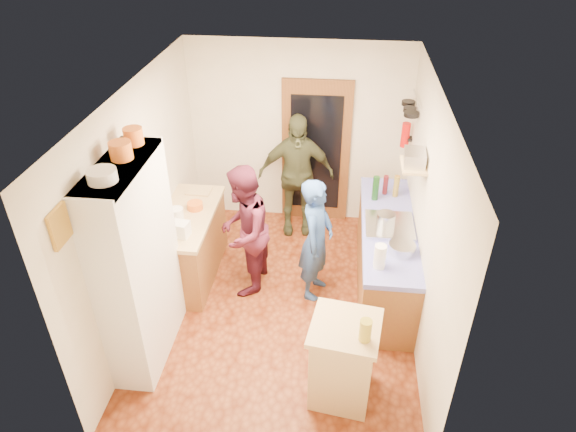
% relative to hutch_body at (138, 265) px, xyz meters
% --- Properties ---
extents(floor, '(3.00, 4.00, 0.02)m').
position_rel_hutch_body_xyz_m(floor, '(1.30, 0.80, -1.11)').
color(floor, brown).
rests_on(floor, ground).
extents(ceiling, '(3.00, 4.00, 0.02)m').
position_rel_hutch_body_xyz_m(ceiling, '(1.30, 0.80, 1.51)').
color(ceiling, silver).
rests_on(ceiling, ground).
extents(wall_back, '(3.00, 0.02, 2.60)m').
position_rel_hutch_body_xyz_m(wall_back, '(1.30, 2.81, 0.20)').
color(wall_back, beige).
rests_on(wall_back, ground).
extents(wall_front, '(3.00, 0.02, 2.60)m').
position_rel_hutch_body_xyz_m(wall_front, '(1.30, -1.21, 0.20)').
color(wall_front, beige).
rests_on(wall_front, ground).
extents(wall_left, '(0.02, 4.00, 2.60)m').
position_rel_hutch_body_xyz_m(wall_left, '(-0.21, 0.80, 0.20)').
color(wall_left, beige).
rests_on(wall_left, ground).
extents(wall_right, '(0.02, 4.00, 2.60)m').
position_rel_hutch_body_xyz_m(wall_right, '(2.81, 0.80, 0.20)').
color(wall_right, beige).
rests_on(wall_right, ground).
extents(door_frame, '(0.95, 0.06, 2.10)m').
position_rel_hutch_body_xyz_m(door_frame, '(1.55, 2.77, -0.05)').
color(door_frame, brown).
rests_on(door_frame, ground).
extents(door_glass, '(0.70, 0.02, 1.70)m').
position_rel_hutch_body_xyz_m(door_glass, '(1.55, 2.74, -0.05)').
color(door_glass, black).
rests_on(door_glass, door_frame).
extents(hutch_body, '(0.40, 1.20, 2.20)m').
position_rel_hutch_body_xyz_m(hutch_body, '(0.00, 0.00, 0.00)').
color(hutch_body, silver).
rests_on(hutch_body, ground).
extents(hutch_top_shelf, '(0.40, 1.14, 0.04)m').
position_rel_hutch_body_xyz_m(hutch_top_shelf, '(0.00, 0.00, 1.08)').
color(hutch_top_shelf, silver).
rests_on(hutch_top_shelf, hutch_body).
extents(plate_stack, '(0.24, 0.24, 0.10)m').
position_rel_hutch_body_xyz_m(plate_stack, '(0.00, -0.30, 1.15)').
color(plate_stack, white).
rests_on(plate_stack, hutch_top_shelf).
extents(orange_pot_a, '(0.20, 0.20, 0.16)m').
position_rel_hutch_body_xyz_m(orange_pot_a, '(0.00, 0.11, 1.18)').
color(orange_pot_a, orange).
rests_on(orange_pot_a, hutch_top_shelf).
extents(orange_pot_b, '(0.18, 0.18, 0.16)m').
position_rel_hutch_body_xyz_m(orange_pot_b, '(0.00, 0.41, 1.18)').
color(orange_pot_b, orange).
rests_on(orange_pot_b, hutch_top_shelf).
extents(left_counter_base, '(0.60, 1.40, 0.85)m').
position_rel_hutch_body_xyz_m(left_counter_base, '(0.10, 1.25, -0.68)').
color(left_counter_base, brown).
rests_on(left_counter_base, ground).
extents(left_counter_top, '(0.64, 1.44, 0.05)m').
position_rel_hutch_body_xyz_m(left_counter_top, '(0.10, 1.25, -0.23)').
color(left_counter_top, tan).
rests_on(left_counter_top, left_counter_base).
extents(toaster, '(0.26, 0.19, 0.17)m').
position_rel_hutch_body_xyz_m(toaster, '(0.15, 0.82, -0.11)').
color(toaster, white).
rests_on(toaster, left_counter_top).
extents(kettle, '(0.19, 0.19, 0.18)m').
position_rel_hutch_body_xyz_m(kettle, '(0.05, 1.08, -0.11)').
color(kettle, white).
rests_on(kettle, left_counter_top).
extents(orange_bowl, '(0.24, 0.24, 0.09)m').
position_rel_hutch_body_xyz_m(orange_bowl, '(0.18, 1.38, -0.16)').
color(orange_bowl, orange).
rests_on(orange_bowl, left_counter_top).
extents(chopping_board, '(0.31, 0.24, 0.02)m').
position_rel_hutch_body_xyz_m(chopping_board, '(0.12, 1.78, -0.19)').
color(chopping_board, tan).
rests_on(chopping_board, left_counter_top).
extents(right_counter_base, '(0.60, 2.20, 0.84)m').
position_rel_hutch_body_xyz_m(right_counter_base, '(2.50, 1.30, -0.68)').
color(right_counter_base, brown).
rests_on(right_counter_base, ground).
extents(right_counter_top, '(0.62, 2.22, 0.06)m').
position_rel_hutch_body_xyz_m(right_counter_top, '(2.50, 1.30, -0.23)').
color(right_counter_top, '#0608BC').
rests_on(right_counter_top, right_counter_base).
extents(hob, '(0.55, 0.58, 0.04)m').
position_rel_hutch_body_xyz_m(hob, '(2.50, 1.25, -0.18)').
color(hob, silver).
rests_on(hob, right_counter_top).
extents(pot_on_hob, '(0.21, 0.21, 0.14)m').
position_rel_hutch_body_xyz_m(pot_on_hob, '(2.45, 1.24, -0.09)').
color(pot_on_hob, silver).
rests_on(pot_on_hob, hob).
extents(bottle_a, '(0.10, 0.10, 0.32)m').
position_rel_hutch_body_xyz_m(bottle_a, '(2.35, 1.85, -0.04)').
color(bottle_a, '#143F14').
rests_on(bottle_a, right_counter_top).
extents(bottle_b, '(0.08, 0.08, 0.25)m').
position_rel_hutch_body_xyz_m(bottle_b, '(2.48, 2.01, -0.07)').
color(bottle_b, '#591419').
rests_on(bottle_b, right_counter_top).
extents(bottle_c, '(0.08, 0.08, 0.28)m').
position_rel_hutch_body_xyz_m(bottle_c, '(2.61, 1.96, -0.06)').
color(bottle_c, olive).
rests_on(bottle_c, right_counter_top).
extents(paper_towel, '(0.13, 0.13, 0.27)m').
position_rel_hutch_body_xyz_m(paper_towel, '(2.35, 0.49, -0.07)').
color(paper_towel, white).
rests_on(paper_towel, right_counter_top).
extents(mixing_bowl, '(0.30, 0.30, 0.11)m').
position_rel_hutch_body_xyz_m(mixing_bowl, '(2.60, 0.77, -0.15)').
color(mixing_bowl, silver).
rests_on(mixing_bowl, right_counter_top).
extents(island_base, '(0.62, 0.62, 0.86)m').
position_rel_hutch_body_xyz_m(island_base, '(2.03, -0.40, -0.67)').
color(island_base, tan).
rests_on(island_base, ground).
extents(island_top, '(0.70, 0.70, 0.05)m').
position_rel_hutch_body_xyz_m(island_top, '(2.03, -0.40, -0.22)').
color(island_top, tan).
rests_on(island_top, island_base).
extents(cutting_board, '(0.39, 0.33, 0.02)m').
position_rel_hutch_body_xyz_m(cutting_board, '(1.98, -0.34, -0.21)').
color(cutting_board, white).
rests_on(cutting_board, island_top).
extents(oil_jar, '(0.12, 0.12, 0.22)m').
position_rel_hutch_body_xyz_m(oil_jar, '(2.19, -0.54, -0.08)').
color(oil_jar, '#AD9E2D').
rests_on(oil_jar, island_top).
extents(pan_rail, '(0.02, 0.65, 0.02)m').
position_rel_hutch_body_xyz_m(pan_rail, '(2.76, 2.33, 0.95)').
color(pan_rail, silver).
rests_on(pan_rail, wall_right).
extents(pan_hang_a, '(0.18, 0.18, 0.05)m').
position_rel_hutch_body_xyz_m(pan_hang_a, '(2.70, 2.15, 0.82)').
color(pan_hang_a, black).
rests_on(pan_hang_a, pan_rail).
extents(pan_hang_b, '(0.16, 0.16, 0.05)m').
position_rel_hutch_body_xyz_m(pan_hang_b, '(2.70, 2.35, 0.80)').
color(pan_hang_b, black).
rests_on(pan_hang_b, pan_rail).
extents(pan_hang_c, '(0.17, 0.17, 0.05)m').
position_rel_hutch_body_xyz_m(pan_hang_c, '(2.70, 2.55, 0.81)').
color(pan_hang_c, black).
rests_on(pan_hang_c, pan_rail).
extents(wall_shelf, '(0.26, 0.42, 0.03)m').
position_rel_hutch_body_xyz_m(wall_shelf, '(2.67, 1.25, 0.60)').
color(wall_shelf, tan).
rests_on(wall_shelf, wall_right).
extents(radio, '(0.24, 0.31, 0.15)m').
position_rel_hutch_body_xyz_m(radio, '(2.67, 1.25, 0.69)').
color(radio, silver).
rests_on(radio, wall_shelf).
extents(ext_bracket, '(0.06, 0.10, 0.04)m').
position_rel_hutch_body_xyz_m(ext_bracket, '(2.77, 2.50, 0.35)').
color(ext_bracket, black).
rests_on(ext_bracket, wall_right).
extents(fire_extinguisher, '(0.11, 0.11, 0.32)m').
position_rel_hutch_body_xyz_m(fire_extinguisher, '(2.71, 2.50, 0.40)').
color(fire_extinguisher, red).
rests_on(fire_extinguisher, wall_right).
extents(picture_frame, '(0.03, 0.25, 0.30)m').
position_rel_hutch_body_xyz_m(picture_frame, '(-0.18, -0.75, 0.95)').
color(picture_frame, gold).
rests_on(picture_frame, wall_left).
extents(person_hob, '(0.49, 0.63, 1.54)m').
position_rel_hutch_body_xyz_m(person_hob, '(1.70, 1.05, -0.33)').
color(person_hob, '#2A4B8E').
rests_on(person_hob, ground).
extents(person_left, '(0.69, 0.85, 1.64)m').
position_rel_hutch_body_xyz_m(person_left, '(0.86, 1.12, -0.28)').
color(person_left, '#4A1728').
rests_on(person_left, ground).
extents(person_back, '(1.08, 0.57, 1.76)m').
position_rel_hutch_body_xyz_m(person_back, '(1.32, 2.41, -0.22)').
color(person_back, '#383B24').
rests_on(person_back, ground).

